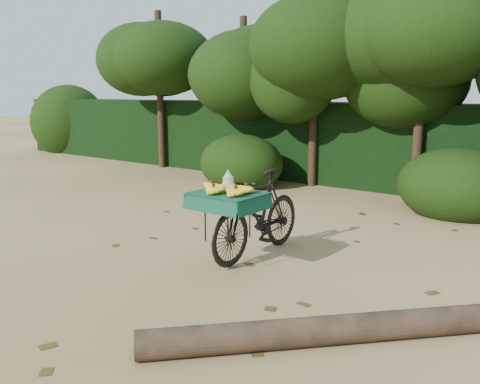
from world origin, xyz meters
The scene contains 7 objects.
ground centered at (0.00, 0.00, 0.00)m, with size 80.00×80.00×0.00m, color tan.
vendor_bicycle centered at (0.13, 0.55, 0.55)m, with size 0.78×1.82×1.09m.
fallen_log centered at (2.01, -0.86, 0.12)m, with size 0.24×0.24×3.32m, color brown.
hedge_backdrop centered at (0.00, 6.30, 0.90)m, with size 26.00×1.80×1.80m, color black.
tree_row centered at (-0.65, 5.50, 2.00)m, with size 14.50×2.00×4.00m, color black, non-canonical shape.
bush_clumps centered at (0.50, 4.30, 0.45)m, with size 8.80×1.70×0.90m, color black, non-canonical shape.
leaf_litter centered at (0.00, 0.65, 0.01)m, with size 7.00×7.30×0.01m, color #4A3513, non-canonical shape.
Camera 1 is at (3.73, -4.43, 2.03)m, focal length 38.00 mm.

